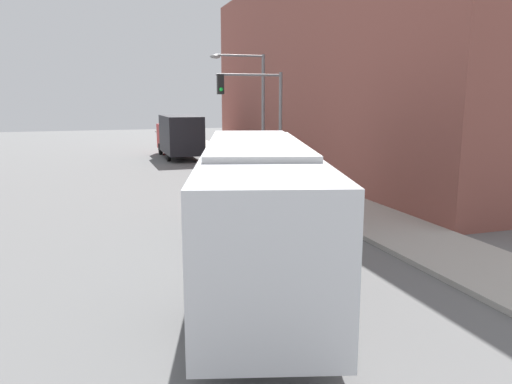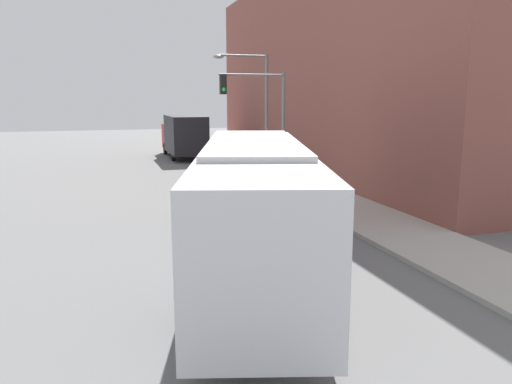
{
  "view_description": "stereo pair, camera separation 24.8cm",
  "coord_description": "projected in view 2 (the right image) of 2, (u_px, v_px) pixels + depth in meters",
  "views": [
    {
      "loc": [
        -3.59,
        -12.03,
        4.52
      ],
      "look_at": [
        1.4,
        3.09,
        1.47
      ],
      "focal_mm": 35.0,
      "sensor_mm": 36.0,
      "label": 1
    },
    {
      "loc": [
        -3.35,
        -12.11,
        4.52
      ],
      "look_at": [
        1.4,
        3.09,
        1.47
      ],
      "focal_mm": 35.0,
      "sensor_mm": 36.0,
      "label": 2
    }
  ],
  "objects": [
    {
      "name": "ground_plane",
      "position": [
        240.0,
        270.0,
        13.18
      ],
      "size": [
        120.0,
        120.0,
        0.0
      ],
      "primitive_type": "plane",
      "color": "slate"
    },
    {
      "name": "traffic_light_pole",
      "position": [
        262.0,
        109.0,
        23.91
      ],
      "size": [
        3.28,
        0.35,
        5.53
      ],
      "color": "slate",
      "rests_on": "sidewalk"
    },
    {
      "name": "pedestrian_near_corner",
      "position": [
        287.0,
        163.0,
        26.82
      ],
      "size": [
        0.34,
        0.34,
        1.68
      ],
      "color": "#47382D",
      "rests_on": "sidewalk"
    },
    {
      "name": "city_bus",
      "position": [
        254.0,
        196.0,
        13.01
      ],
      "size": [
        5.76,
        12.41,
        3.4
      ],
      "rotation": [
        0.0,
        0.0,
        -0.28
      ],
      "color": "silver",
      "rests_on": "ground_plane"
    },
    {
      "name": "fire_hydrant",
      "position": [
        337.0,
        203.0,
        18.91
      ],
      "size": [
        0.23,
        0.31,
        0.8
      ],
      "color": "gold",
      "rests_on": "sidewalk"
    },
    {
      "name": "delivery_truck",
      "position": [
        184.0,
        135.0,
        37.32
      ],
      "size": [
        2.47,
        7.46,
        3.16
      ],
      "color": "black",
      "rests_on": "ground_plane"
    },
    {
      "name": "sidewalk",
      "position": [
        247.0,
        164.0,
        33.69
      ],
      "size": [
        3.11,
        70.0,
        0.15
      ],
      "color": "#B7B2A8",
      "rests_on": "ground_plane"
    },
    {
      "name": "building_facade",
      "position": [
        335.0,
        72.0,
        30.46
      ],
      "size": [
        6.0,
        30.65,
        12.02
      ],
      "color": "brown",
      "rests_on": "ground_plane"
    },
    {
      "name": "street_lamp",
      "position": [
        259.0,
        104.0,
        26.79
      ],
      "size": [
        3.0,
        0.28,
        6.58
      ],
      "color": "slate",
      "rests_on": "sidewalk"
    }
  ]
}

